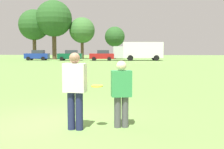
% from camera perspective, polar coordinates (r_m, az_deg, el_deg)
% --- Properties ---
extents(ground_plane, '(194.53, 194.53, 0.00)m').
position_cam_1_polar(ground_plane, '(7.05, -12.33, -9.90)').
color(ground_plane, '#6B9347').
extents(player_thrower, '(0.52, 0.33, 1.74)m').
position_cam_1_polar(player_thrower, '(6.32, -7.55, -2.47)').
color(player_thrower, '#1E234C').
rests_on(player_thrower, ground).
extents(player_defender, '(0.50, 0.35, 1.55)m').
position_cam_1_polar(player_defender, '(6.48, 1.91, -3.25)').
color(player_defender, '#4C4C51').
rests_on(player_defender, ground).
extents(frisbee, '(0.27, 0.27, 0.04)m').
position_cam_1_polar(frisbee, '(6.34, -3.07, -2.35)').
color(frisbee, yellow).
extents(traffic_cone, '(0.32, 0.32, 0.48)m').
position_cam_1_polar(traffic_cone, '(16.05, -8.95, -0.69)').
color(traffic_cone, '#D8590C').
rests_on(traffic_cone, ground).
extents(parked_car_near_left, '(4.33, 2.47, 1.82)m').
position_cam_1_polar(parked_car_near_left, '(51.84, -14.96, 3.83)').
color(parked_car_near_left, navy).
rests_on(parked_car_near_left, ground).
extents(parked_car_mid_left, '(4.33, 2.47, 1.82)m').
position_cam_1_polar(parked_car_mid_left, '(49.38, -8.47, 3.90)').
color(parked_car_mid_left, '#0C4C2D').
rests_on(parked_car_mid_left, ground).
extents(parked_car_center, '(4.33, 2.47, 1.82)m').
position_cam_1_polar(parked_car_center, '(48.51, -2.03, 3.93)').
color(parked_car_center, maroon).
rests_on(parked_car_center, ground).
extents(box_truck, '(8.66, 3.43, 3.18)m').
position_cam_1_polar(box_truck, '(48.99, 5.52, 4.89)').
color(box_truck, white).
rests_on(box_truck, ground).
extents(tree_west_oak, '(6.10, 6.10, 9.92)m').
position_cam_1_polar(tree_west_oak, '(58.91, -15.60, 9.68)').
color(tree_west_oak, brown).
rests_on(tree_west_oak, ground).
extents(tree_west_maple, '(7.13, 7.13, 11.59)m').
position_cam_1_polar(tree_west_maple, '(57.38, -11.76, 11.04)').
color(tree_west_maple, brown).
rests_on(tree_west_maple, ground).
extents(tree_center_elm, '(5.17, 5.17, 8.40)m').
position_cam_1_polar(tree_center_elm, '(57.51, -6.11, 8.91)').
color(tree_center_elm, brown).
rests_on(tree_center_elm, ground).
extents(tree_east_birch, '(4.01, 4.01, 6.51)m').
position_cam_1_polar(tree_east_birch, '(56.52, 0.56, 7.69)').
color(tree_east_birch, brown).
rests_on(tree_east_birch, ground).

